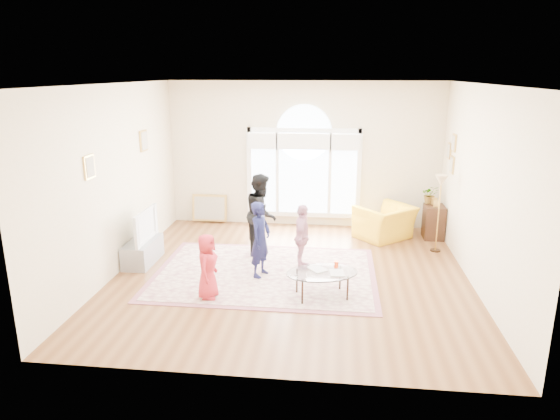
# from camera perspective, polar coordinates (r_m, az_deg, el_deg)

# --- Properties ---
(ground) EXTENTS (6.00, 6.00, 0.00)m
(ground) POSITION_cam_1_polar(r_m,az_deg,el_deg) (8.66, 1.24, -7.48)
(ground) COLOR #593419
(ground) RESTS_ON ground
(room_shell) EXTENTS (6.00, 6.00, 6.00)m
(room_shell) POSITION_cam_1_polar(r_m,az_deg,el_deg) (10.94, 2.72, 5.98)
(room_shell) COLOR beige
(room_shell) RESTS_ON ground
(area_rug) EXTENTS (3.60, 2.60, 0.02)m
(area_rug) POSITION_cam_1_polar(r_m,az_deg,el_deg) (8.72, -1.73, -7.22)
(area_rug) COLOR beige
(area_rug) RESTS_ON ground
(rug_border) EXTENTS (3.80, 2.80, 0.01)m
(rug_border) POSITION_cam_1_polar(r_m,az_deg,el_deg) (8.73, -1.73, -7.25)
(rug_border) COLOR #8A4E59
(rug_border) RESTS_ON ground
(tv_console) EXTENTS (0.45, 1.00, 0.42)m
(tv_console) POSITION_cam_1_polar(r_m,az_deg,el_deg) (9.48, -15.41, -4.60)
(tv_console) COLOR gray
(tv_console) RESTS_ON ground
(television) EXTENTS (0.17, 1.01, 0.58)m
(television) POSITION_cam_1_polar(r_m,az_deg,el_deg) (9.32, -15.59, -1.71)
(television) COLOR black
(television) RESTS_ON tv_console
(coffee_table) EXTENTS (1.26, 0.99, 0.54)m
(coffee_table) POSITION_cam_1_polar(r_m,az_deg,el_deg) (7.74, 4.84, -7.21)
(coffee_table) COLOR silver
(coffee_table) RESTS_ON ground
(armchair) EXTENTS (1.42, 1.41, 0.69)m
(armchair) POSITION_cam_1_polar(r_m,az_deg,el_deg) (10.63, 11.88, -1.39)
(armchair) COLOR yellow
(armchair) RESTS_ON ground
(side_cabinet) EXTENTS (0.40, 0.50, 0.70)m
(side_cabinet) POSITION_cam_1_polar(r_m,az_deg,el_deg) (10.91, 17.14, -1.31)
(side_cabinet) COLOR black
(side_cabinet) RESTS_ON ground
(floor_lamp) EXTENTS (0.29, 0.29, 1.51)m
(floor_lamp) POSITION_cam_1_polar(r_m,az_deg,el_deg) (9.90, 17.91, 2.52)
(floor_lamp) COLOR black
(floor_lamp) RESTS_ON ground
(plant_pedestal) EXTENTS (0.20, 0.20, 0.70)m
(plant_pedestal) POSITION_cam_1_polar(r_m,az_deg,el_deg) (11.08, 16.56, -1.01)
(plant_pedestal) COLOR white
(plant_pedestal) RESTS_ON ground
(potted_plant) EXTENTS (0.35, 0.30, 0.38)m
(potted_plant) POSITION_cam_1_polar(r_m,az_deg,el_deg) (10.94, 16.78, 1.70)
(potted_plant) COLOR #33722D
(potted_plant) RESTS_ON plant_pedestal
(leaning_picture) EXTENTS (0.80, 0.14, 0.62)m
(leaning_picture) POSITION_cam_1_polar(r_m,az_deg,el_deg) (11.71, -7.97, -1.40)
(leaning_picture) COLOR tan
(leaning_picture) RESTS_ON ground
(child_red) EXTENTS (0.34, 0.51, 1.02)m
(child_red) POSITION_cam_1_polar(r_m,az_deg,el_deg) (7.71, -8.30, -6.37)
(child_red) COLOR #B92632
(child_red) RESTS_ON area_rug
(child_navy) EXTENTS (0.45, 0.55, 1.29)m
(child_navy) POSITION_cam_1_polar(r_m,az_deg,el_deg) (8.39, -2.25, -3.37)
(child_navy) COLOR #13163C
(child_navy) RESTS_ON area_rug
(child_black) EXTENTS (0.61, 0.77, 1.53)m
(child_black) POSITION_cam_1_polar(r_m,az_deg,el_deg) (9.48, -2.13, -0.39)
(child_black) COLOR black
(child_black) RESTS_ON area_rug
(child_pink) EXTENTS (0.29, 0.68, 1.17)m
(child_pink) POSITION_cam_1_polar(r_m,az_deg,el_deg) (8.69, 2.53, -3.14)
(child_pink) COLOR #D18FA8
(child_pink) RESTS_ON area_rug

